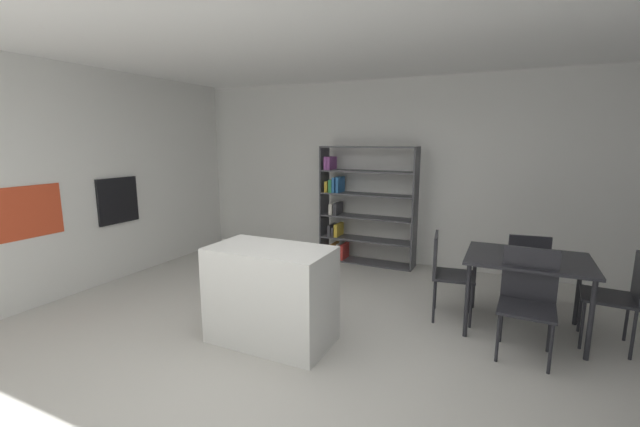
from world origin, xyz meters
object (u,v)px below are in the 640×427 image
(kitchen_island, at_px, (271,295))
(dining_chair_far, at_px, (526,266))
(dining_table, at_px, (527,265))
(dining_chair_island_side, at_px, (445,268))
(open_bookshelf, at_px, (358,208))
(dining_chair_near, at_px, (528,293))
(built_in_oven, at_px, (118,200))
(dining_chair_window_side, at_px, (622,291))

(kitchen_island, relative_size, dining_chair_far, 1.26)
(dining_table, bearing_deg, kitchen_island, -149.88)
(kitchen_island, distance_m, dining_chair_island_side, 1.88)
(dining_table, xyz_separation_m, dining_chair_island_side, (-0.78, -0.01, -0.13))
(dining_table, bearing_deg, dining_chair_far, 88.73)
(open_bookshelf, xyz_separation_m, dining_table, (2.33, -1.50, -0.17))
(dining_table, height_order, dining_chair_far, dining_chair_far)
(dining_chair_near, bearing_deg, open_bookshelf, 142.77)
(built_in_oven, height_order, dining_table, built_in_oven)
(dining_chair_window_side, bearing_deg, dining_chair_island_side, -84.86)
(built_in_oven, xyz_separation_m, dining_table, (5.02, 0.61, -0.40))
(dining_chair_near, xyz_separation_m, dining_chair_far, (0.01, 0.92, -0.01))
(dining_chair_window_side, xyz_separation_m, dining_chair_far, (-0.77, 0.47, -0.00))
(dining_chair_near, bearing_deg, built_in_oven, -175.52)
(dining_chair_far, height_order, dining_chair_island_side, dining_chair_island_side)
(built_in_oven, bearing_deg, dining_table, 6.91)
(kitchen_island, xyz_separation_m, dining_table, (2.18, 1.26, 0.23))
(kitchen_island, xyz_separation_m, dining_chair_island_side, (1.40, 1.25, 0.10))
(kitchen_island, xyz_separation_m, dining_chair_near, (2.18, 0.81, 0.09))
(built_in_oven, distance_m, kitchen_island, 2.99)
(dining_chair_near, height_order, dining_chair_far, dining_chair_near)
(dining_chair_far, bearing_deg, built_in_oven, 5.99)
(open_bookshelf, xyz_separation_m, dining_chair_far, (2.34, -1.04, -0.32))
(kitchen_island, relative_size, open_bookshelf, 0.63)
(kitchen_island, bearing_deg, open_bookshelf, 93.17)
(built_in_oven, relative_size, kitchen_island, 0.54)
(built_in_oven, distance_m, dining_table, 5.07)
(open_bookshelf, bearing_deg, dining_chair_island_side, -44.30)
(built_in_oven, relative_size, dining_table, 0.55)
(built_in_oven, xyz_separation_m, kitchen_island, (2.85, -0.65, -0.63))
(open_bookshelf, xyz_separation_m, dining_chair_near, (2.33, -1.95, -0.31))
(built_in_oven, bearing_deg, dining_chair_island_side, 8.00)
(dining_chair_island_side, bearing_deg, open_bookshelf, 38.19)
(built_in_oven, height_order, dining_chair_island_side, built_in_oven)
(dining_table, height_order, dining_chair_near, dining_chair_near)
(dining_chair_far, xyz_separation_m, dining_chair_island_side, (-0.79, -0.48, 0.01))
(dining_chair_near, bearing_deg, kitchen_island, -156.95)
(dining_chair_window_side, bearing_deg, dining_chair_far, -116.55)
(dining_chair_far, bearing_deg, kitchen_island, 32.25)
(dining_chair_window_side, relative_size, dining_chair_island_side, 0.98)
(kitchen_island, distance_m, dining_chair_far, 2.79)
(built_in_oven, relative_size, dining_chair_near, 0.65)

